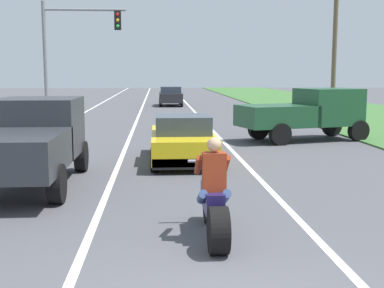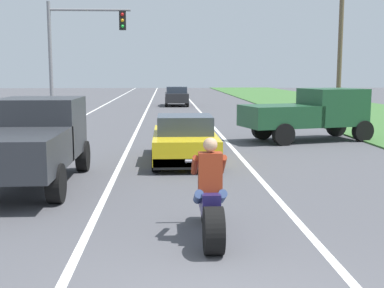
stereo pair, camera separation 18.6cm
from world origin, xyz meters
name	(u,v)px [view 1 (the left image)]	position (x,y,z in m)	size (l,w,h in m)	color
lane_stripe_left_solid	(60,126)	(-5.40, 20.00, 0.00)	(0.14, 120.00, 0.01)	white
lane_stripe_right_solid	(207,125)	(1.80, 20.00, 0.00)	(0.14, 120.00, 0.01)	white
lane_stripe_centre_dashed	(135,125)	(-1.80, 20.00, 0.00)	(0.14, 120.00, 0.01)	white
motorcycle_with_rider	(214,203)	(0.17, 2.64, 0.59)	(0.70, 2.21, 1.62)	black
sports_car_yellow	(183,140)	(0.05, 9.75, 0.63)	(1.84, 4.30, 1.37)	yellow
pickup_truck_left_lane_dark_grey	(30,139)	(-3.57, 6.69, 1.11)	(2.02, 4.80, 1.98)	#2D3035
pickup_truck_right_shoulder_dark_green	(307,112)	(5.04, 14.08, 1.11)	(5.14, 3.14, 1.98)	#1E4C2D
traffic_light_mast_near	(70,44)	(-4.91, 20.53, 3.96)	(4.05, 0.34, 6.00)	gray
utility_pole_roadside	(335,40)	(8.69, 21.63, 4.27)	(0.24, 0.24, 8.54)	brown
distant_car_far_ahead	(171,96)	(0.38, 34.72, 0.77)	(1.80, 4.00, 1.50)	#262628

